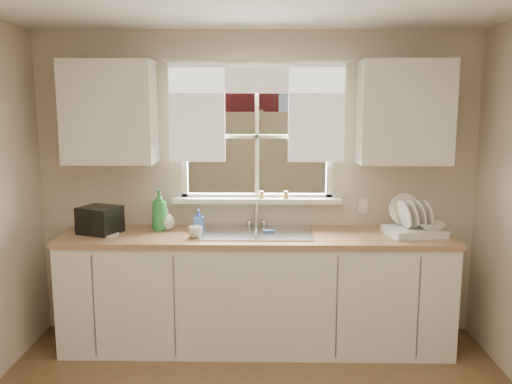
{
  "coord_description": "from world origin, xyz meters",
  "views": [
    {
      "loc": [
        0.07,
        -2.43,
        1.92
      ],
      "look_at": [
        0.0,
        1.65,
        1.25
      ],
      "focal_mm": 38.0,
      "sensor_mm": 36.0,
      "label": 1
    }
  ],
  "objects_px": {
    "soap_bottle_a": "(160,210)",
    "dish_rack": "(414,225)",
    "cup": "(195,232)",
    "black_appliance": "(100,220)"
  },
  "relations": [
    {
      "from": "soap_bottle_a",
      "to": "dish_rack",
      "type": "bearing_deg",
      "value": -20.85
    },
    {
      "from": "cup",
      "to": "black_appliance",
      "type": "bearing_deg",
      "value": -175.86
    },
    {
      "from": "cup",
      "to": "dish_rack",
      "type": "bearing_deg",
      "value": 18.07
    },
    {
      "from": "soap_bottle_a",
      "to": "black_appliance",
      "type": "xyz_separation_m",
      "value": [
        -0.45,
        -0.1,
        -0.06
      ]
    },
    {
      "from": "black_appliance",
      "to": "soap_bottle_a",
      "type": "bearing_deg",
      "value": 34.56
    },
    {
      "from": "dish_rack",
      "to": "black_appliance",
      "type": "distance_m",
      "value": 2.45
    },
    {
      "from": "dish_rack",
      "to": "cup",
      "type": "xyz_separation_m",
      "value": [
        -1.68,
        -0.12,
        -0.03
      ]
    },
    {
      "from": "dish_rack",
      "to": "soap_bottle_a",
      "type": "bearing_deg",
      "value": 176.79
    },
    {
      "from": "cup",
      "to": "black_appliance",
      "type": "relative_size",
      "value": 0.38
    },
    {
      "from": "black_appliance",
      "to": "cup",
      "type": "bearing_deg",
      "value": 12.68
    }
  ]
}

